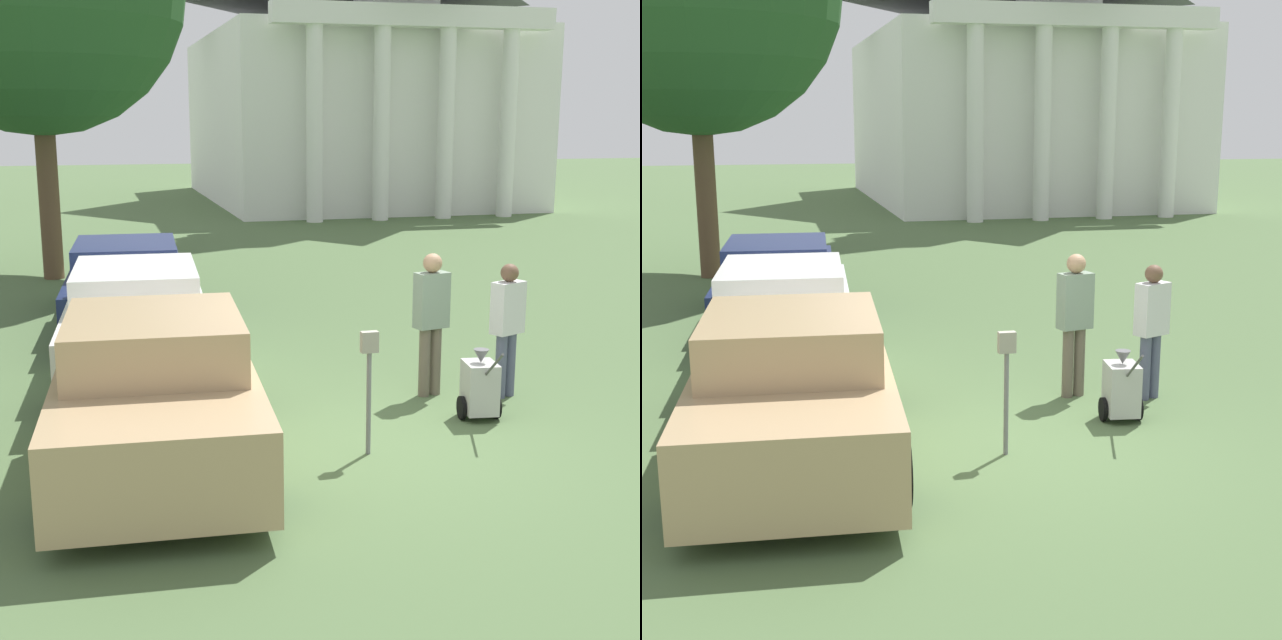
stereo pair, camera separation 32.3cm
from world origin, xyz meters
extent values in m
plane|color=#4C663D|center=(0.00, 0.00, 0.00)|extent=(120.00, 120.00, 0.00)
cube|color=tan|center=(-2.36, 0.24, 0.61)|extent=(2.23, 4.84, 0.84)
cube|color=tan|center=(-2.37, 0.05, 1.30)|extent=(1.83, 2.09, 0.53)
cylinder|color=black|center=(-3.22, 1.76, 0.36)|extent=(0.22, 0.73, 0.72)
cylinder|color=black|center=(-1.32, 1.64, 0.36)|extent=(0.22, 0.73, 0.72)
cylinder|color=black|center=(-3.40, -1.17, 0.36)|extent=(0.22, 0.73, 0.72)
cylinder|color=black|center=(-1.50, -1.28, 0.36)|extent=(0.22, 0.73, 0.72)
cube|color=silver|center=(-2.36, 3.56, 0.63)|extent=(2.14, 5.28, 0.85)
cube|color=silver|center=(-2.37, 3.36, 1.28)|extent=(1.74, 2.27, 0.46)
cylinder|color=black|center=(-3.15, 5.22, 0.38)|extent=(0.23, 0.76, 0.75)
cylinder|color=black|center=(-1.37, 5.11, 0.38)|extent=(0.23, 0.76, 0.75)
cylinder|color=black|center=(-3.35, 2.02, 0.38)|extent=(0.23, 0.76, 0.75)
cylinder|color=black|center=(-1.57, 1.91, 0.38)|extent=(0.23, 0.76, 0.75)
cube|color=#19234C|center=(-2.36, 6.64, 0.57)|extent=(2.19, 5.26, 0.77)
cube|color=#19234C|center=(-2.37, 6.43, 1.19)|extent=(1.78, 2.26, 0.48)
cylinder|color=black|center=(-3.18, 8.29, 0.34)|extent=(0.22, 0.69, 0.68)
cylinder|color=black|center=(-1.35, 8.17, 0.34)|extent=(0.22, 0.69, 0.68)
cylinder|color=black|center=(-3.38, 5.10, 0.34)|extent=(0.22, 0.69, 0.68)
cylinder|color=black|center=(-1.54, 4.99, 0.34)|extent=(0.22, 0.69, 0.68)
cylinder|color=slate|center=(-0.22, -0.27, 0.55)|extent=(0.05, 0.05, 1.11)
cube|color=gray|center=(-0.22, -0.27, 1.22)|extent=(0.18, 0.09, 0.22)
cylinder|color=#665B4C|center=(1.24, 1.50, 0.44)|extent=(0.14, 0.14, 0.89)
cylinder|color=#665B4C|center=(1.07, 1.47, 0.44)|extent=(0.14, 0.14, 0.89)
cube|color=gray|center=(1.16, 1.49, 1.24)|extent=(0.46, 0.31, 0.70)
sphere|color=tan|center=(1.16, 1.49, 1.71)|extent=(0.24, 0.24, 0.24)
cylinder|color=#515670|center=(2.14, 1.22, 0.41)|extent=(0.14, 0.14, 0.83)
cylinder|color=#515670|center=(1.98, 1.15, 0.41)|extent=(0.14, 0.14, 0.83)
cube|color=silver|center=(2.06, 1.19, 1.16)|extent=(0.47, 0.37, 0.66)
sphere|color=brown|center=(2.06, 1.19, 1.60)|extent=(0.22, 0.22, 0.22)
cube|color=#B2B2AD|center=(1.39, 0.48, 0.38)|extent=(0.41, 0.48, 0.60)
cone|color=#59595B|center=(1.39, 0.48, 0.76)|extent=(0.18, 0.18, 0.16)
cylinder|color=#4C4C4C|center=(1.33, 0.01, 0.78)|extent=(0.11, 0.59, 0.43)
cylinder|color=black|center=(1.18, 0.50, 0.14)|extent=(0.09, 0.28, 0.28)
cylinder|color=black|center=(1.59, 0.45, 0.14)|extent=(0.09, 0.28, 0.28)
cube|color=white|center=(7.95, 28.75, 3.36)|extent=(11.61, 15.38, 6.72)
cylinder|color=white|center=(4.47, 20.46, 3.19)|extent=(0.56, 0.56, 6.39)
cylinder|color=white|center=(6.79, 20.46, 3.19)|extent=(0.56, 0.56, 6.39)
cylinder|color=white|center=(9.11, 20.46, 3.19)|extent=(0.56, 0.56, 6.39)
cylinder|color=white|center=(11.43, 20.46, 3.19)|extent=(0.56, 0.56, 6.39)
cube|color=white|center=(7.95, 20.46, 6.74)|extent=(9.87, 0.70, 0.70)
cylinder|color=brown|center=(-3.74, 11.47, 1.77)|extent=(0.44, 0.44, 3.53)
camera|label=1|loc=(-2.93, -8.71, 3.47)|focal=50.00mm
camera|label=2|loc=(-2.62, -8.79, 3.47)|focal=50.00mm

